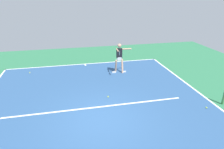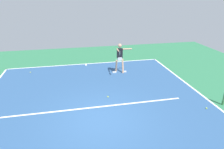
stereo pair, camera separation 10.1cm
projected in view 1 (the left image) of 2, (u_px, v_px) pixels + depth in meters
name	position (u px, v px, depth m)	size (l,w,h in m)	color
ground_plane	(101.00, 120.00, 7.95)	(23.02, 23.02, 0.00)	#2D754C
court_surface	(101.00, 119.00, 7.95)	(10.53, 13.76, 0.00)	#2D5484
court_line_baseline_near	(85.00, 64.00, 14.12)	(10.53, 0.10, 0.01)	white
court_line_sideline_left	(215.00, 105.00, 8.98)	(0.10, 13.76, 0.01)	white
court_line_service	(97.00, 107.00, 8.80)	(7.90, 0.10, 0.01)	white
court_line_centre_mark	(85.00, 65.00, 13.93)	(0.10, 0.30, 0.01)	white
tennis_player	(119.00, 56.00, 12.18)	(1.19, 1.25, 1.87)	tan
tennis_ball_by_baseline	(206.00, 108.00, 8.71)	(0.07, 0.07, 0.07)	#C6E53D
tennis_ball_far_corner	(108.00, 97.00, 9.62)	(0.07, 0.07, 0.07)	yellow
tennis_ball_centre_court	(30.00, 73.00, 12.50)	(0.07, 0.07, 0.07)	yellow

